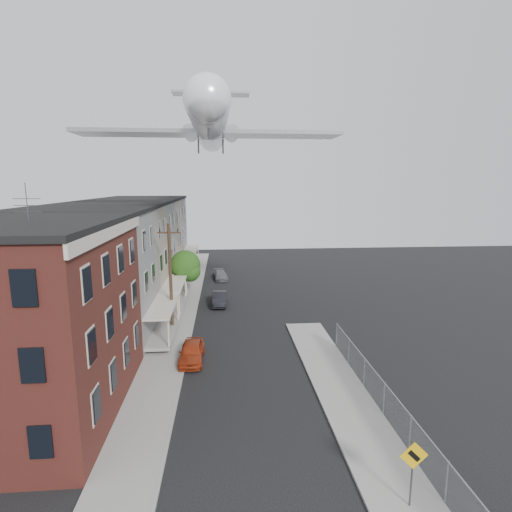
{
  "coord_description": "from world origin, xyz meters",
  "views": [
    {
      "loc": [
        -1.25,
        -13.65,
        12.12
      ],
      "look_at": [
        0.65,
        9.96,
        7.8
      ],
      "focal_mm": 28.0,
      "sensor_mm": 36.0,
      "label": 1
    }
  ],
  "objects_px": {
    "warning_sign": "(413,464)",
    "car_mid": "(220,299)",
    "car_near": "(192,352)",
    "airplane": "(210,125)",
    "street_tree": "(186,267)",
    "car_far": "(221,275)",
    "utility_pole": "(171,277)"
  },
  "relations": [
    {
      "from": "warning_sign",
      "to": "airplane",
      "type": "xyz_separation_m",
      "value": [
        -7.93,
        23.77,
        15.23
      ]
    },
    {
      "from": "street_tree",
      "to": "car_far",
      "type": "relative_size",
      "value": 1.32
    },
    {
      "from": "warning_sign",
      "to": "car_far",
      "type": "relative_size",
      "value": 0.71
    },
    {
      "from": "utility_pole",
      "to": "car_near",
      "type": "xyz_separation_m",
      "value": [
        2.0,
        -5.51,
        -3.99
      ]
    },
    {
      "from": "warning_sign",
      "to": "car_mid",
      "type": "relative_size",
      "value": 0.7
    },
    {
      "from": "car_near",
      "to": "car_far",
      "type": "xyz_separation_m",
      "value": [
        1.8,
        23.78,
        -0.12
      ]
    },
    {
      "from": "car_mid",
      "to": "car_far",
      "type": "bearing_deg",
      "value": 90.71
    },
    {
      "from": "utility_pole",
      "to": "warning_sign",
      "type": "bearing_deg",
      "value": -59.52
    },
    {
      "from": "car_far",
      "to": "utility_pole",
      "type": "bearing_deg",
      "value": -109.67
    },
    {
      "from": "street_tree",
      "to": "airplane",
      "type": "bearing_deg",
      "value": -60.39
    },
    {
      "from": "utility_pole",
      "to": "airplane",
      "type": "bearing_deg",
      "value": 55.39
    },
    {
      "from": "street_tree",
      "to": "airplane",
      "type": "relative_size",
      "value": 0.21
    },
    {
      "from": "warning_sign",
      "to": "street_tree",
      "type": "bearing_deg",
      "value": 110.58
    },
    {
      "from": "utility_pole",
      "to": "car_near",
      "type": "relative_size",
      "value": 2.23
    },
    {
      "from": "warning_sign",
      "to": "utility_pole",
      "type": "relative_size",
      "value": 0.31
    },
    {
      "from": "car_mid",
      "to": "airplane",
      "type": "bearing_deg",
      "value": -100.76
    },
    {
      "from": "utility_pole",
      "to": "car_near",
      "type": "height_order",
      "value": "utility_pole"
    },
    {
      "from": "car_near",
      "to": "airplane",
      "type": "xyz_separation_m",
      "value": [
        1.27,
        10.25,
        16.43
      ]
    },
    {
      "from": "warning_sign",
      "to": "car_mid",
      "type": "height_order",
      "value": "warning_sign"
    },
    {
      "from": "car_near",
      "to": "airplane",
      "type": "distance_m",
      "value": 19.4
    },
    {
      "from": "car_mid",
      "to": "airplane",
      "type": "distance_m",
      "value": 16.67
    },
    {
      "from": "car_mid",
      "to": "street_tree",
      "type": "bearing_deg",
      "value": 144.09
    },
    {
      "from": "street_tree",
      "to": "airplane",
      "type": "height_order",
      "value": "airplane"
    },
    {
      "from": "warning_sign",
      "to": "car_far",
      "type": "distance_m",
      "value": 38.05
    },
    {
      "from": "car_far",
      "to": "airplane",
      "type": "height_order",
      "value": "airplane"
    },
    {
      "from": "street_tree",
      "to": "car_near",
      "type": "height_order",
      "value": "street_tree"
    },
    {
      "from": "car_far",
      "to": "airplane",
      "type": "bearing_deg",
      "value": -100.16
    },
    {
      "from": "utility_pole",
      "to": "street_tree",
      "type": "distance_m",
      "value": 10.0
    },
    {
      "from": "utility_pole",
      "to": "airplane",
      "type": "relative_size",
      "value": 0.36
    },
    {
      "from": "car_near",
      "to": "airplane",
      "type": "height_order",
      "value": "airplane"
    },
    {
      "from": "utility_pole",
      "to": "car_mid",
      "type": "relative_size",
      "value": 2.25
    },
    {
      "from": "warning_sign",
      "to": "car_near",
      "type": "relative_size",
      "value": 0.69
    }
  ]
}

